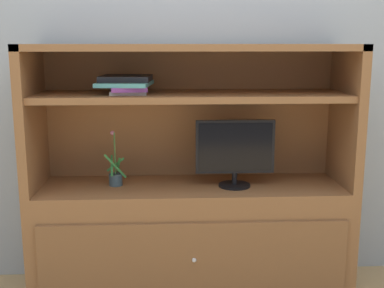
{
  "coord_description": "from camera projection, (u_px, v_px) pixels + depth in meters",
  "views": [
    {
      "loc": [
        -0.13,
        -2.3,
        1.47
      ],
      "look_at": [
        0.0,
        0.35,
        0.92
      ],
      "focal_mm": 45.98,
      "sensor_mm": 36.0,
      "label": 1
    }
  ],
  "objects": [
    {
      "name": "painted_rear_wall",
      "position": [
        189.0,
        55.0,
        3.01
      ],
      "size": [
        6.0,
        0.1,
        2.8
      ],
      "primitive_type": "cube",
      "color": "#9EA8B2",
      "rests_on": "ground_plane"
    },
    {
      "name": "media_console",
      "position": [
        192.0,
        216.0,
        2.85
      ],
      "size": [
        1.8,
        0.53,
        1.46
      ],
      "color": "brown",
      "rests_on": "ground_plane"
    },
    {
      "name": "tv_monitor",
      "position": [
        235.0,
        151.0,
        2.74
      ],
      "size": [
        0.44,
        0.18,
        0.38
      ],
      "color": "black",
      "rests_on": "media_console"
    },
    {
      "name": "potted_plant",
      "position": [
        116.0,
        177.0,
        2.79
      ],
      "size": [
        0.12,
        0.11,
        0.31
      ],
      "color": "#384C56",
      "rests_on": "media_console"
    },
    {
      "name": "magazine_stack",
      "position": [
        127.0,
        84.0,
        2.68
      ],
      "size": [
        0.31,
        0.36,
        0.1
      ],
      "color": "silver",
      "rests_on": "media_console"
    }
  ]
}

